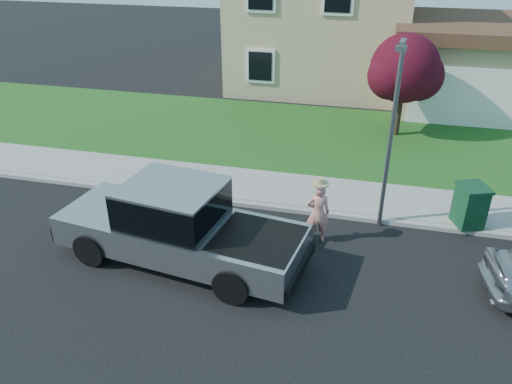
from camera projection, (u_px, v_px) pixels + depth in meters
ground at (229, 267)px, 11.73m from camera, size 80.00×80.00×0.00m
curb at (292, 210)px, 13.97m from camera, size 40.00×0.20×0.12m
sidewalk at (299, 191)px, 14.91m from camera, size 40.00×2.00×0.15m
lawn at (319, 137)px, 18.77m from camera, size 40.00×7.00×0.10m
house at (350, 18)px, 23.99m from camera, size 14.00×11.30×6.85m
pickup_truck at (179, 226)px, 11.58m from camera, size 6.20×2.82×1.97m
woman at (318, 212)px, 12.33m from camera, size 0.66×0.50×1.77m
ornamental_tree at (405, 72)px, 17.80m from camera, size 2.72×2.45×3.73m
trash_bin at (470, 205)px, 12.86m from camera, size 0.92×0.98×1.12m
street_lamp at (392, 128)px, 12.01m from camera, size 0.26×0.64×4.88m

